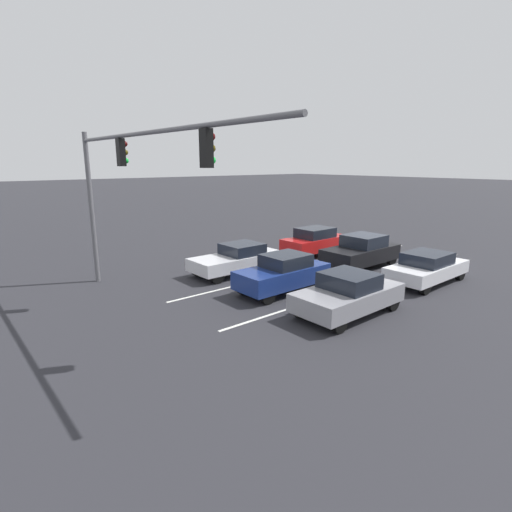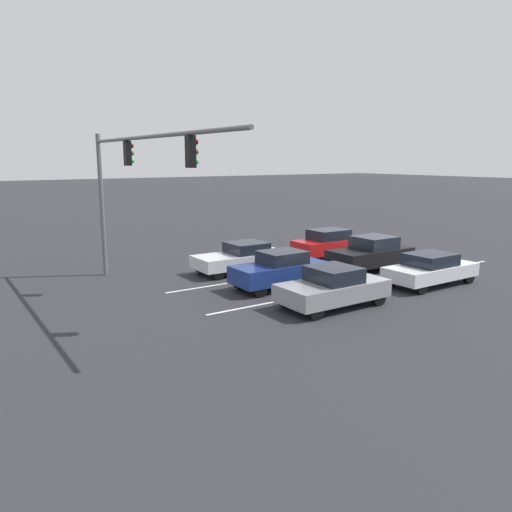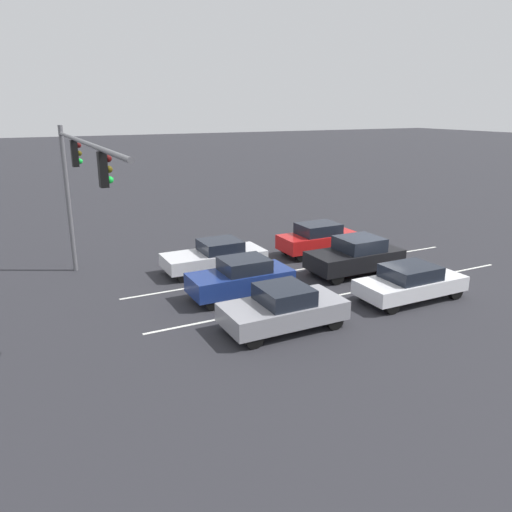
# 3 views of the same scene
# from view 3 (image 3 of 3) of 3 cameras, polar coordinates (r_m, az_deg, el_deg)

# --- Properties ---
(ground_plane) EXTENTS (240.00, 240.00, 0.00)m
(ground_plane) POSITION_cam_3_polar(r_m,az_deg,el_deg) (23.07, 12.58, -1.86)
(ground_plane) COLOR #28282D
(lane_stripe_left_divider) EXTENTS (0.12, 16.70, 0.01)m
(lane_stripe_left_divider) POSITION_cam_3_polar(r_m,az_deg,el_deg) (20.40, 10.52, -4.20)
(lane_stripe_left_divider) COLOR silver
(lane_stripe_left_divider) RESTS_ON ground_plane
(lane_stripe_center_divider) EXTENTS (0.12, 16.70, 0.01)m
(lane_stripe_center_divider) POSITION_cam_3_polar(r_m,az_deg,el_deg) (23.08, 5.32, -1.50)
(lane_stripe_center_divider) COLOR silver
(lane_stripe_center_divider) RESTS_ON ground_plane
(car_gray_leftlane_front) EXTENTS (1.95, 4.13, 1.49)m
(car_gray_leftlane_front) POSITION_cam_3_polar(r_m,az_deg,el_deg) (16.76, 3.13, -5.95)
(car_gray_leftlane_front) COLOR gray
(car_gray_leftlane_front) RESTS_ON ground_plane
(car_silver_rightlane_front) EXTENTS (1.87, 4.58, 1.41)m
(car_silver_rightlane_front) POSITION_cam_3_polar(r_m,az_deg,el_deg) (22.64, -4.67, 0.03)
(car_silver_rightlane_front) COLOR silver
(car_silver_rightlane_front) RESTS_ON ground_plane
(car_navy_midlane_front) EXTENTS (1.71, 4.04, 1.56)m
(car_navy_midlane_front) POSITION_cam_3_polar(r_m,az_deg,el_deg) (19.45, -1.71, -2.50)
(car_navy_midlane_front) COLOR navy
(car_navy_midlane_front) RESTS_ON ground_plane
(car_red_rightlane_second) EXTENTS (1.73, 4.04, 1.59)m
(car_red_rightlane_second) POSITION_cam_3_polar(r_m,az_deg,el_deg) (25.32, 7.15, 2.01)
(car_red_rightlane_second) COLOR red
(car_red_rightlane_second) RESTS_ON ground_plane
(car_black_midlane_second) EXTENTS (1.94, 4.24, 1.64)m
(car_black_midlane_second) POSITION_cam_3_polar(r_m,az_deg,el_deg) (22.63, 11.31, 0.03)
(car_black_midlane_second) COLOR black
(car_black_midlane_second) RESTS_ON ground_plane
(car_white_leftlane_second) EXTENTS (1.82, 4.30, 1.38)m
(car_white_leftlane_second) POSITION_cam_3_polar(r_m,az_deg,el_deg) (20.11, 17.25, -2.87)
(car_white_leftlane_second) COLOR silver
(car_white_leftlane_second) RESTS_ON ground_plane
(traffic_signal_gantry) EXTENTS (12.57, 0.37, 6.45)m
(traffic_signal_gantry) POSITION_cam_3_polar(r_m,az_deg,el_deg) (19.42, -19.71, 8.90)
(traffic_signal_gantry) COLOR slate
(traffic_signal_gantry) RESTS_ON ground_plane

